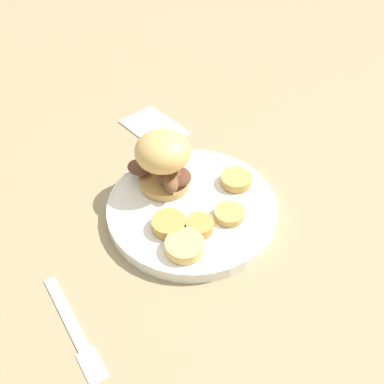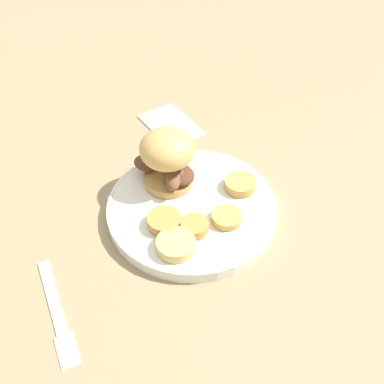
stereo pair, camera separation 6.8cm
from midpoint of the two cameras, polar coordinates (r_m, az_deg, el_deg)
name	(u,v)px [view 1 (the left image)]	position (r m, az deg, el deg)	size (l,w,h in m)	color
ground_plane	(192,213)	(0.71, -2.73, -2.80)	(4.00, 4.00, 0.00)	#937F5B
dinner_plate	(192,208)	(0.71, -2.76, -2.14)	(0.27, 0.27, 0.02)	white
sandwich	(164,160)	(0.70, -6.38, 3.89)	(0.11, 0.10, 0.10)	tan
potato_round_0	(199,226)	(0.66, -2.04, -4.45)	(0.04, 0.04, 0.02)	#BC8942
potato_round_1	(236,180)	(0.73, 2.98, 1.47)	(0.05, 0.05, 0.01)	tan
potato_round_2	(229,214)	(0.68, 1.89, -2.91)	(0.05, 0.05, 0.01)	tan
potato_round_3	(169,224)	(0.66, -5.93, -4.19)	(0.05, 0.05, 0.02)	#BC8942
potato_round_4	(185,246)	(0.63, -4.02, -7.00)	(0.06, 0.06, 0.02)	#DBB766
fork	(73,327)	(0.62, -18.02, -16.23)	(0.08, 0.17, 0.00)	silver
napkin	(154,127)	(0.88, -7.03, 8.10)	(0.12, 0.08, 0.01)	beige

